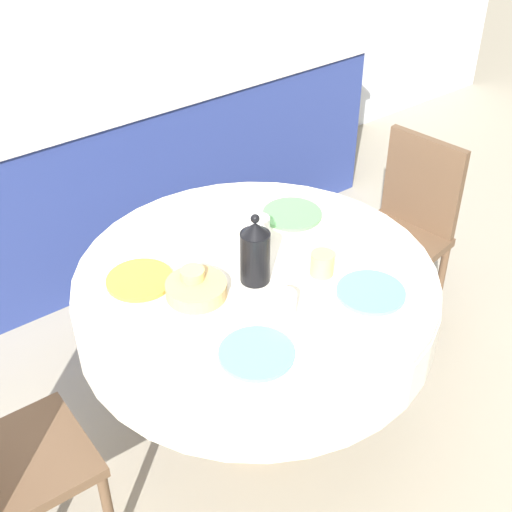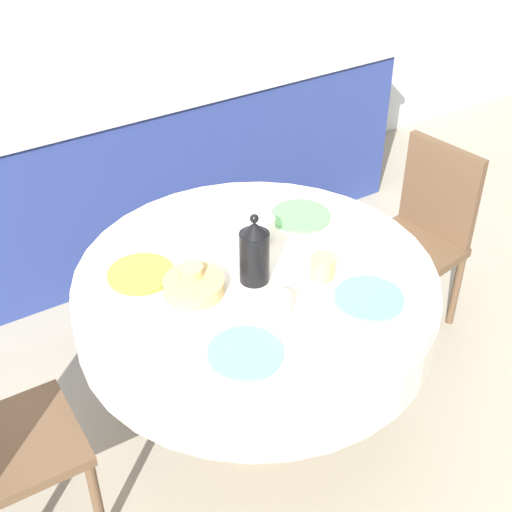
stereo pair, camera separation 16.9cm
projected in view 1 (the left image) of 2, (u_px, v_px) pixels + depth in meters
ground_plane at (256, 417)px, 2.95m from camera, size 12.00×12.00×0.00m
kitchen_counter at (87, 182)px, 3.60m from camera, size 3.24×0.64×0.91m
dining_table at (256, 301)px, 2.58m from camera, size 1.30×1.30×0.75m
chair_left at (405, 224)px, 3.25m from camera, size 0.46×0.46×0.88m
plate_near_left at (256, 353)px, 2.18m from camera, size 0.23×0.23×0.01m
cup_near_left at (284, 304)px, 2.31m from camera, size 0.08×0.08×0.09m
plate_near_right at (371, 292)px, 2.42m from camera, size 0.23×0.23×0.01m
cup_near_right at (322, 264)px, 2.49m from camera, size 0.08×0.08×0.09m
plate_far_left at (140, 280)px, 2.47m from camera, size 0.23×0.23×0.01m
cup_far_left at (193, 280)px, 2.41m from camera, size 0.08×0.08×0.09m
plate_far_right at (292, 214)px, 2.81m from camera, size 0.23×0.23×0.01m
cup_far_right at (259, 228)px, 2.67m from camera, size 0.08×0.08×0.09m
coffee_carafe at (255, 252)px, 2.42m from camera, size 0.10×0.10×0.27m
bread_basket at (196, 289)px, 2.40m from camera, size 0.21×0.21×0.05m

